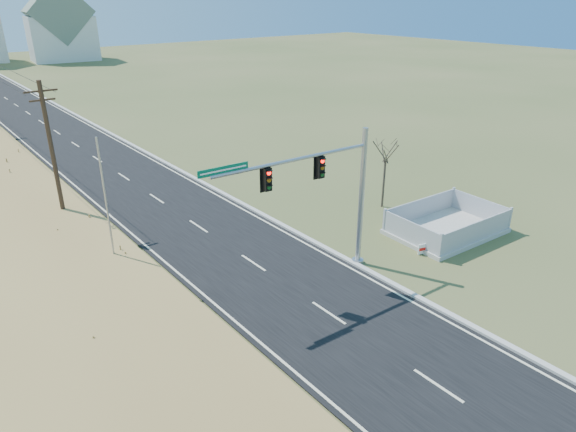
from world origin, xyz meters
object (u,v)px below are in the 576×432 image
object	(u,v)px
open_sign	(422,249)
bare_tree	(386,150)
traffic_signal_mast	(334,191)
flagpole	(109,224)
fence_enclosure	(446,228)

from	to	relation	value
open_sign	bare_tree	xyz separation A→B (m)	(3.52, 6.14, 3.68)
traffic_signal_mast	flagpole	size ratio (longest dim) A/B	1.27
flagpole	bare_tree	distance (m)	17.93
flagpole	bare_tree	world-z (taller)	flagpole
traffic_signal_mast	fence_enclosure	distance (m)	9.81
traffic_signal_mast	fence_enclosure	size ratio (longest dim) A/B	1.36
traffic_signal_mast	fence_enclosure	xyz separation A→B (m)	(8.82, -0.73, -4.24)
flagpole	traffic_signal_mast	bearing A→B (deg)	-36.59
bare_tree	open_sign	bearing A→B (deg)	-119.83
fence_enclosure	open_sign	xyz separation A→B (m)	(-3.44, -0.90, 0.03)
flagpole	bare_tree	size ratio (longest dim) A/B	1.47
traffic_signal_mast	bare_tree	world-z (taller)	traffic_signal_mast
open_sign	flagpole	distance (m)	16.66
traffic_signal_mast	flagpole	world-z (taller)	traffic_signal_mast
open_sign	flagpole	world-z (taller)	flagpole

